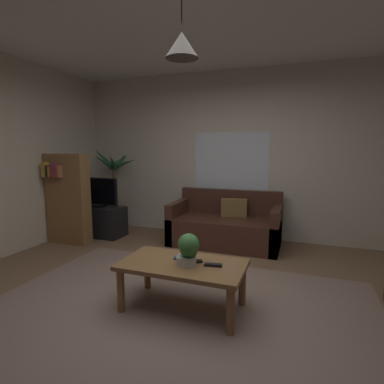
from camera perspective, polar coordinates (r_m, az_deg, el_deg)
The scene contains 15 objects.
floor at distance 3.10m, azimuth -2.03°, elevation -20.54°, with size 5.53×4.90×0.02m, color brown.
rug at distance 2.94m, azimuth -3.61°, elevation -22.03°, with size 3.60×2.70×0.01m, color gray.
wall_back at distance 5.11m, azimuth 8.47°, elevation 6.77°, with size 5.65×0.06×2.73m, color beige.
window_pane at distance 5.11m, azimuth 7.24°, elevation 4.42°, with size 1.23×0.01×1.18m, color white.
couch_under_window at distance 4.78m, azimuth 6.27°, elevation -6.52°, with size 1.65×0.83×0.82m.
coffee_table at distance 2.89m, azimuth -1.74°, elevation -14.35°, with size 1.13×0.62×0.44m.
book_on_table_0 at distance 2.95m, azimuth -2.10°, elevation -12.22°, with size 0.12×0.09×0.02m, color #2D4C8C.
remote_on_table_0 at distance 2.79m, azimuth 3.99°, elevation -13.49°, with size 0.05×0.16×0.02m, color black.
remote_on_table_1 at distance 2.85m, azimuth 0.30°, elevation -12.95°, with size 0.05×0.16×0.02m, color black.
potted_plant_on_table at distance 2.75m, azimuth -0.72°, elevation -10.62°, with size 0.21×0.22×0.30m.
tv_stand at distance 5.47m, azimuth -17.13°, elevation -5.23°, with size 0.90×0.44×0.50m, color black.
tv at distance 5.36m, azimuth -17.50°, elevation -0.01°, with size 0.80×0.16×0.50m.
potted_palm_corner at distance 5.81m, azimuth -14.28°, elevation 0.02°, with size 0.97×0.84×1.50m.
bookshelf_corner at distance 5.13m, azimuth -22.30°, elevation -1.02°, with size 0.70×0.31×1.40m.
pendant_lamp at distance 2.80m, azimuth -1.93°, elevation 25.85°, with size 0.28×0.28×0.50m.
Camera 1 is at (1.03, -2.52, 1.48)m, focal length 28.45 mm.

